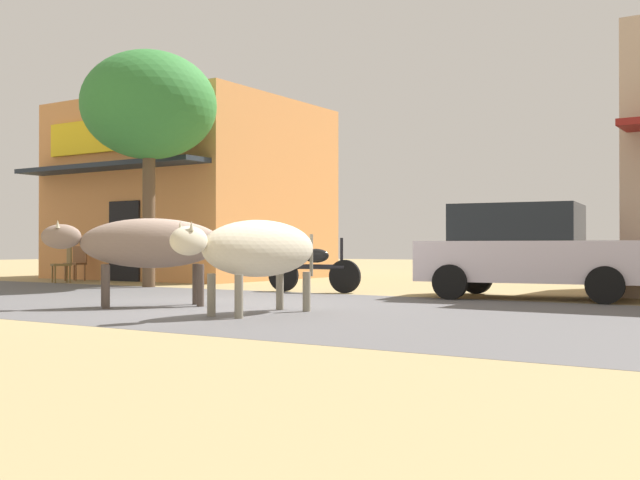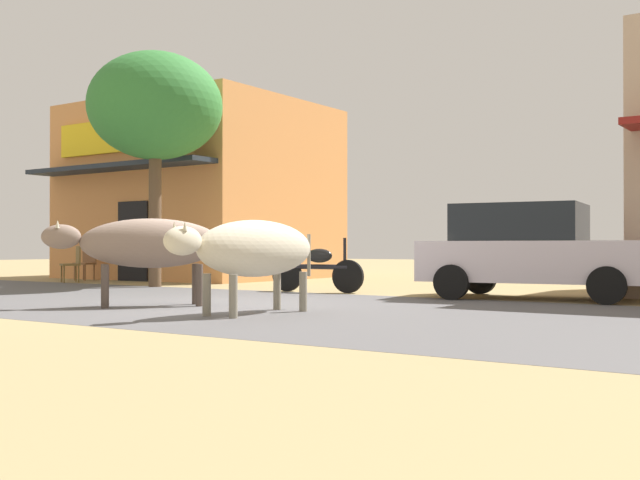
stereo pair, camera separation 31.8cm
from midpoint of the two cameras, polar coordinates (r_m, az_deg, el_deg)
ground at (r=12.17m, az=-6.76°, el=-4.74°), size 80.00×80.00×0.00m
asphalt_road at (r=12.17m, az=-6.76°, el=-4.73°), size 72.00×6.61×0.00m
storefront_left_cafe at (r=23.12m, az=-8.36°, el=3.45°), size 6.64×6.54×4.98m
roadside_tree at (r=18.03m, az=-11.53°, el=9.56°), size 3.02×3.02×5.28m
parked_hatchback_car at (r=13.96m, az=15.96°, el=-0.72°), size 4.03×2.39×1.64m
parked_motorcycle at (r=15.30m, az=0.46°, el=-2.09°), size 1.99×0.35×1.07m
cow_near_brown at (r=11.93m, az=-11.85°, el=-0.29°), size 2.01×2.33×1.33m
cow_far_dark at (r=10.37m, az=-4.05°, el=-0.67°), size 0.90×2.66×1.26m
cafe_chair_near_tree at (r=21.59m, az=-16.42°, el=-1.51°), size 0.51×0.51×0.92m
cafe_chair_by_doorway at (r=20.50m, az=-17.29°, el=-1.56°), size 0.59×0.59×0.92m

